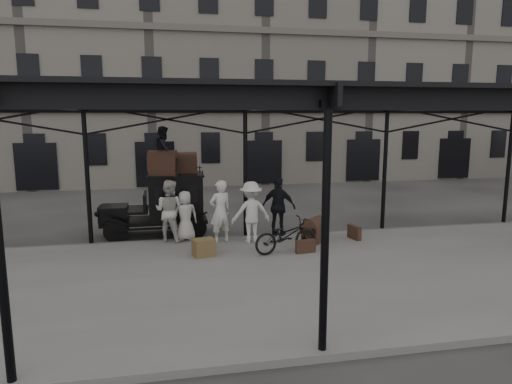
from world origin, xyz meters
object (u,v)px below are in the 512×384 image
at_px(taxi, 167,202).
at_px(steamer_trunk_platform, 315,231).
at_px(porter_left, 220,211).
at_px(bicycle, 286,235).
at_px(porter_official, 279,207).
at_px(steamer_trunk_roof_near, 163,165).

relative_size(taxi, steamer_trunk_platform, 4.07).
xyz_separation_m(porter_left, bicycle, (1.76, -1.49, -0.49)).
bearing_deg(taxi, steamer_trunk_platform, -25.87).
distance_m(taxi, porter_official, 3.93).
height_order(porter_official, steamer_trunk_roof_near, steamer_trunk_roof_near).
relative_size(bicycle, steamer_trunk_platform, 2.20).
height_order(porter_left, porter_official, porter_left).
relative_size(porter_official, steamer_trunk_roof_near, 2.10).
distance_m(porter_left, steamer_trunk_platform, 3.13).
height_order(porter_left, bicycle, porter_left).
height_order(taxi, steamer_trunk_platform, taxi).
bearing_deg(steamer_trunk_platform, porter_official, 91.40).
bearing_deg(porter_left, taxi, -65.73).
distance_m(steamer_trunk_roof_near, steamer_trunk_platform, 5.57).
relative_size(porter_left, steamer_trunk_platform, 2.24).
relative_size(steamer_trunk_roof_near, steamer_trunk_platform, 1.05).
bearing_deg(steamer_trunk_roof_near, bicycle, -29.14).
distance_m(taxi, porter_left, 2.45).
relative_size(porter_official, steamer_trunk_platform, 2.21).
bearing_deg(porter_official, taxi, 13.80).
bearing_deg(porter_official, bicycle, 115.37).
bearing_deg(bicycle, steamer_trunk_platform, -63.47).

